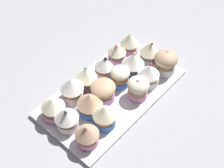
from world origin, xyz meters
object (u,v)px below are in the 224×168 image
cupcake_5 (53,108)px  cupcake_7 (132,63)px  cupcake_11 (67,118)px  cupcake_13 (148,75)px  baking_tray (112,92)px  cupcake_8 (121,77)px  cupcake_12 (166,62)px  cupcake_16 (87,134)px  cupcake_15 (104,116)px  cupcake_1 (117,53)px  cupcake_10 (90,103)px  cupcake_2 (104,67)px  cupcake_0 (129,43)px  cupcake_3 (87,79)px  cupcake_9 (103,91)px  cupcake_4 (72,89)px  cupcake_14 (138,88)px  cupcake_6 (149,52)px

cupcake_5 → cupcake_7: bearing=167.9°
cupcake_11 → cupcake_13: cupcake_13 is taller
baking_tray → cupcake_7: size_ratio=5.08×
cupcake_11 → cupcake_8: bearing=176.8°
cupcake_12 → cupcake_16: bearing=-0.0°
cupcake_11 → cupcake_15: cupcake_11 is taller
cupcake_1 → cupcake_5: bearing=2.6°
cupcake_1 → cupcake_5: same height
baking_tray → cupcake_5: (16.24, -5.62, 4.09)cm
cupcake_15 → cupcake_11: bearing=-44.4°
cupcake_5 → cupcake_10: same height
baking_tray → cupcake_16: 17.97cm
cupcake_2 → cupcake_15: (12.38, 11.59, 0.23)cm
cupcake_0 → cupcake_8: bearing=30.3°
cupcake_3 → cupcake_5: bearing=2.4°
cupcake_9 → cupcake_10: cupcake_10 is taller
cupcake_1 → cupcake_4: 18.97cm
cupcake_8 → cupcake_13: (-5.59, 5.23, 0.36)cm
cupcake_8 → cupcake_14: 5.93cm
cupcake_8 → cupcake_12: bearing=155.0°
cupcake_8 → cupcake_15: cupcake_15 is taller
cupcake_1 → cupcake_8: (6.61, 7.30, -0.09)cm
baking_tray → cupcake_12: 17.97cm
cupcake_13 → cupcake_14: cupcake_13 is taller
cupcake_9 → cupcake_11: 12.70cm
cupcake_9 → cupcake_11: bearing=-2.5°
cupcake_2 → cupcake_8: (-0.51, 6.12, -0.18)cm
baking_tray → cupcake_14: 8.28cm
cupcake_6 → cupcake_16: cupcake_6 is taller
cupcake_8 → cupcake_12: cupcake_12 is taller
cupcake_13 → cupcake_2: bearing=-61.7°
cupcake_10 → cupcake_12: cupcake_12 is taller
cupcake_13 → cupcake_16: bearing=1.7°
cupcake_5 → cupcake_10: bearing=139.1°
cupcake_0 → cupcake_3: same height
cupcake_2 → cupcake_12: size_ratio=0.96×
cupcake_1 → cupcake_12: bearing=115.1°
cupcake_0 → cupcake_5: bearing=1.9°
cupcake_0 → cupcake_14: 17.92cm
cupcake_6 → cupcake_16: (32.42, 5.90, -0.44)cm
cupcake_8 → cupcake_9: bearing=-4.6°
baking_tray → cupcake_13: 11.45cm
baking_tray → cupcake_3: 8.34cm
cupcake_1 → cupcake_13: 12.57cm
cupcake_11 → cupcake_14: cupcake_11 is taller
baking_tray → cupcake_1: size_ratio=5.92×
cupcake_0 → cupcake_14: bearing=46.9°
cupcake_6 → cupcake_8: 12.86cm
cupcake_9 → cupcake_13: cupcake_13 is taller
cupcake_12 → cupcake_0: bearing=-87.5°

